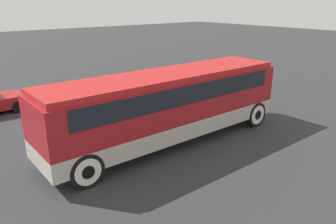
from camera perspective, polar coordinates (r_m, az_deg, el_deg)
ground_plane at (r=13.73m, az=0.00°, el=-5.22°), size 120.00×120.00×0.00m
tour_bus at (r=13.16m, az=0.32°, el=2.00°), size 10.56×2.54×2.93m
parked_car_near at (r=21.83m, az=-0.29°, el=5.72°), size 4.62×1.87×1.29m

